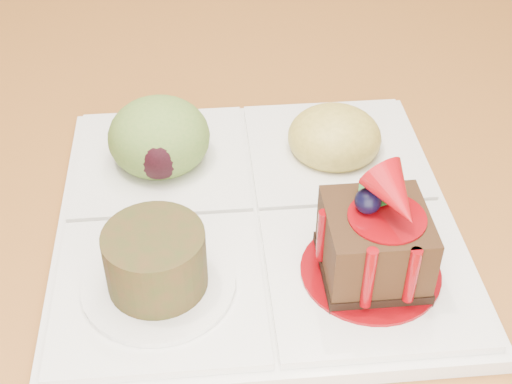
{
  "coord_description": "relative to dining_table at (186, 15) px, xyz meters",
  "views": [
    {
      "loc": [
        0.01,
        -0.9,
        1.12
      ],
      "look_at": [
        0.05,
        -0.5,
        0.79
      ],
      "focal_mm": 50.0,
      "sensor_mm": 36.0,
      "label": 1
    }
  ],
  "objects": [
    {
      "name": "ground",
      "position": [
        0.0,
        0.0,
        -0.68
      ],
      "size": [
        6.0,
        6.0,
        0.0
      ],
      "primitive_type": "plane",
      "color": "brown"
    },
    {
      "name": "sampler_plate",
      "position": [
        0.05,
        -0.5,
        0.09
      ],
      "size": [
        0.29,
        0.29,
        0.11
      ],
      "rotation": [
        0.0,
        0.0,
        -0.0
      ],
      "color": "silver",
      "rests_on": "dining_table"
    },
    {
      "name": "dining_table",
      "position": [
        0.0,
        0.0,
        0.0
      ],
      "size": [
        1.0,
        1.8,
        0.75
      ],
      "color": "brown",
      "rests_on": "ground"
    }
  ]
}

